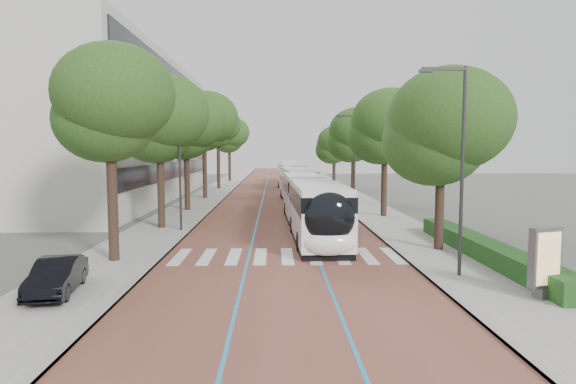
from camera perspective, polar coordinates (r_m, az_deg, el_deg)
name	(u,v)px	position (r m, az deg, el deg)	size (l,w,h in m)	color
ground	(283,261)	(21.76, -0.56, -8.24)	(160.00, 160.00, 0.00)	#51544C
road	(278,189)	(61.38, -1.23, 0.35)	(11.00, 140.00, 0.02)	brown
sidewalk_left	(219,189)	(61.79, -8.20, 0.38)	(4.00, 140.00, 0.12)	gray
sidewalk_right	(336,189)	(61.88, 5.73, 0.41)	(4.00, 140.00, 0.12)	gray
kerb_left	(234,189)	(61.60, -6.45, 0.38)	(0.20, 140.00, 0.14)	gray
kerb_right	(321,189)	(61.67, 3.98, 0.41)	(0.20, 140.00, 0.14)	gray
zebra_crossing	(287,256)	(22.73, -0.10, -7.60)	(10.55, 3.60, 0.01)	silver
lane_line_left	(265,189)	(61.39, -2.72, 0.36)	(0.12, 126.00, 0.01)	teal
lane_line_right	(290,189)	(61.41, 0.26, 0.37)	(0.12, 126.00, 0.01)	teal
office_building	(85,130)	(52.80, -22.96, 6.80)	(18.11, 40.00, 14.00)	#A9A79D
hedge	(484,249)	(23.63, 22.23, -6.26)	(1.20, 14.00, 0.80)	#184619
streetlight_near	(458,154)	(19.48, 19.51, 4.23)	(1.82, 0.20, 8.00)	#2D2D2F
streetlight_far	(352,152)	(43.74, 7.64, 4.74)	(1.82, 0.20, 8.00)	#2D2D2F
lamp_post_left	(180,164)	(29.75, -12.70, 3.22)	(0.14, 0.14, 8.00)	#2D2D2F
trees_left	(201,128)	(47.70, -10.26, 7.46)	(6.36, 60.45, 10.30)	black
trees_right	(368,138)	(42.26, 9.49, 6.34)	(5.93, 47.60, 8.87)	black
lead_bus	(310,205)	(29.66, 2.67, -1.50)	(3.01, 18.46, 3.20)	black
bus_queued_0	(298,186)	(45.21, 1.17, 0.74)	(3.28, 12.53, 3.20)	white
bus_queued_1	(291,177)	(59.25, 0.34, 1.75)	(3.21, 12.52, 3.20)	white
bus_queued_2	(290,172)	(72.52, 0.20, 2.35)	(3.31, 12.53, 3.20)	white
ad_panel	(545,261)	(17.99, 28.14, -7.25)	(1.17, 0.62, 2.34)	#59595B
parked_car	(57,276)	(18.32, -25.73, -8.96)	(1.27, 3.63, 1.20)	black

